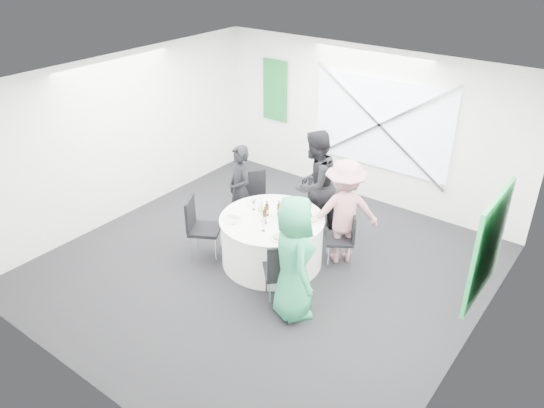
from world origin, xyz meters
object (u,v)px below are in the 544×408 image
Objects in this scene: clear_water_bottle at (260,207)px; person_man_back_left at (240,189)px; banquet_table at (272,240)px; chair_back at (314,204)px; person_woman_pink at (344,212)px; person_man_back at (314,184)px; person_woman_green at (294,258)px; chair_front_right at (282,269)px; chair_back_right at (345,235)px; chair_back_left at (255,197)px; green_water_bottle at (289,211)px; chair_front_left at (199,223)px.

person_man_back_left is at bearing 150.23° from clear_water_bottle.
clear_water_bottle is at bearing 177.60° from banquet_table.
person_woman_pink reaches higher than chair_back.
person_man_back is 2.08m from person_woman_green.
person_woman_green reaches higher than person_woman_pink.
person_man_back reaches higher than chair_front_right.
chair_back_right is 0.57× the size of person_man_back_left.
banquet_table is 0.94× the size of person_woman_pink.
chair_back_left is 2.29m from person_woman_green.
person_woman_green is 1.18m from green_water_bottle.
chair_front_left reaches higher than chair_back_right.
person_woman_green is 6.20× the size of clear_water_bottle.
person_man_back_left is at bearing -32.94° from person_woman_pink.
chair_back_right is 1.38m from chair_front_right.
chair_back is 0.98m from green_water_bottle.
chair_back_right is 3.11× the size of clear_water_bottle.
chair_front_right is at bearing -94.21° from chair_back_left.
banquet_table is at bearing -90.00° from chair_back.
clear_water_bottle is at bearing -11.58° from person_man_back.
person_woman_pink reaches higher than clear_water_bottle.
banquet_table is 1.21m from person_man_back.
person_woman_pink is (1.80, 0.25, 0.07)m from person_man_back_left.
banquet_table is 5.63× the size of clear_water_bottle.
person_man_back_left is 1.82m from person_woman_pink.
chair_front_left is 2.19m from person_woman_pink.
chair_back is at bearing 74.16° from clear_water_bottle.
chair_back_left is (-0.91, -0.41, 0.02)m from chair_back.
chair_front_right is at bearing 30.50° from person_woman_green.
chair_back_right is at bearing 34.54° from green_water_bottle.
person_man_back_left reaches higher than chair_back_left.
chair_back is 0.94m from chair_back_right.
chair_back is 3.52× the size of clear_water_bottle.
clear_water_bottle is at bearing -101.91° from chair_back.
chair_front_right is 1.26m from clear_water_bottle.
person_woman_pink is (0.74, -0.34, 0.25)m from chair_back.
chair_back_right is 1.92m from person_man_back_left.
person_woman_green is (1.91, -0.24, 0.27)m from chair_front_left.
person_woman_pink is at bearing -167.11° from chair_back_right.
chair_back_left reaches higher than chair_front_left.
person_woman_green is at bearing 27.57° from person_man_back.
person_man_back_left is at bearing 7.34° from person_woman_green.
chair_front_right is 1.99m from person_man_back.
person_man_back reaches higher than chair_back_right.
chair_back_left is 2.10m from chair_front_right.
chair_back is 1.92m from chair_front_right.
green_water_bottle is at bearing -77.86° from chair_back.
chair_back_left is 0.92m from clear_water_bottle.
green_water_bottle is at bearing -89.63° from chair_back_right.
chair_front_right is at bearing 22.72° from person_man_back.
person_woman_pink is at bearing 33.84° from clear_water_bottle.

